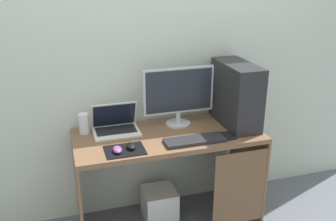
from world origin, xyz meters
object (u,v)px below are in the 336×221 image
keyboard (195,140)px  mouse_right (117,150)px  monitor (179,95)px  laptop (116,126)px  pc_tower (236,94)px  subwoofer (159,204)px  speaker (84,124)px  cell_phone (228,136)px  mouse_left (131,146)px

keyboard → mouse_right: size_ratio=4.38×
monitor → mouse_right: (-0.52, -0.32, -0.22)m
laptop → mouse_right: bearing=-97.6°
keyboard → pc_tower: bearing=27.7°
keyboard → subwoofer: size_ratio=1.65×
speaker → mouse_right: speaker is taller
laptop → cell_phone: laptop is taller
laptop → keyboard: laptop is taller
cell_phone → subwoofer: (-0.44, 0.25, -0.65)m
speaker → pc_tower: bearing=-8.0°
subwoofer → mouse_left: bearing=-136.4°
keyboard → subwoofer: keyboard is taller
cell_phone → subwoofer: 0.82m
pc_tower → laptop: bearing=172.3°
mouse_right → speaker: bearing=115.1°
pc_tower → laptop: pc_tower is taller
laptop → speaker: bearing=171.1°
monitor → mouse_left: 0.56m
keyboard → cell_phone: keyboard is taller
pc_tower → speaker: pc_tower is taller
monitor → cell_phone: 0.47m
pc_tower → mouse_right: pc_tower is taller
cell_phone → mouse_right: bearing=-178.7°
mouse_right → subwoofer: size_ratio=0.38×
mouse_left → cell_phone: 0.70m
pc_tower → mouse_left: size_ratio=5.09×
mouse_right → cell_phone: (0.79, 0.02, -0.02)m
keyboard → subwoofer: bearing=124.8°
monitor → subwoofer: bearing=-162.0°
speaker → cell_phone: size_ratio=1.13×
mouse_left → pc_tower: bearing=12.9°
speaker → subwoofer: speaker is taller
speaker → subwoofer: bearing=-11.3°
monitor → keyboard: (0.01, -0.32, -0.23)m
mouse_left → monitor: bearing=35.0°
mouse_left → mouse_right: (-0.09, -0.03, 0.00)m
laptop → subwoofer: laptop is taller
mouse_left → subwoofer: bearing=43.6°
keyboard → mouse_right: mouse_right is taller
pc_tower → monitor: pc_tower is taller
cell_phone → subwoofer: cell_phone is taller
pc_tower → monitor: bearing=165.6°
laptop → mouse_right: size_ratio=3.42×
mouse_left → subwoofer: mouse_left is taller
mouse_right → subwoofer: bearing=37.4°
keyboard → mouse_left: 0.44m
subwoofer → cell_phone: bearing=-29.5°
laptop → mouse_left: 0.32m
laptop → mouse_right: 0.34m
mouse_left → subwoofer: 0.75m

